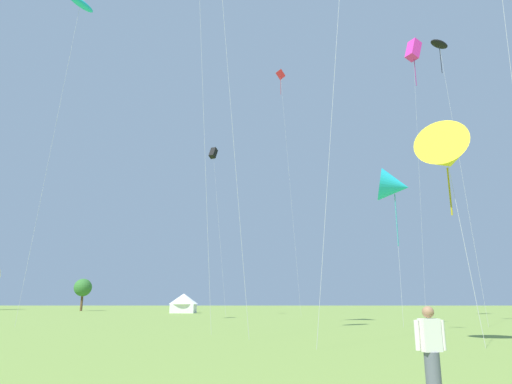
# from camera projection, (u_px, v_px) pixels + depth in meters

# --- Properties ---
(kite_magenta_box) EXTENTS (3.20, 3.51, 33.52)m
(kite_magenta_box) POSITION_uv_depth(u_px,v_px,m) (413.00, 50.00, 57.06)
(kite_magenta_box) COLOR #E02DA3
(kite_magenta_box) RESTS_ON ground
(kite_red_diamond) EXTENTS (2.87, 1.96, 35.04)m
(kite_red_diamond) POSITION_uv_depth(u_px,v_px,m) (281.00, 85.00, 66.96)
(kite_red_diamond) COLOR red
(kite_red_diamond) RESTS_ON ground
(kite_cyan_delta) EXTENTS (3.34, 3.98, 12.76)m
(kite_cyan_delta) POSITION_uv_depth(u_px,v_px,m) (394.00, 186.00, 38.34)
(kite_cyan_delta) COLOR #1EB7CC
(kite_cyan_delta) RESTS_ON ground
(kite_black_parafoil) EXTENTS (2.20, 2.31, 24.16)m
(kite_black_parafoil) POSITION_uv_depth(u_px,v_px,m) (439.00, 45.00, 40.35)
(kite_black_parafoil) COLOR black
(kite_black_parafoil) RESTS_ON ground
(kite_black_box) EXTENTS (2.79, 2.46, 22.35)m
(kite_black_box) POSITION_uv_depth(u_px,v_px,m) (213.00, 154.00, 62.81)
(kite_black_box) COLOR black
(kite_black_box) RESTS_ON ground
(kite_cyan_parafoil) EXTENTS (2.92, 3.15, 28.65)m
(kite_cyan_parafoil) POSITION_uv_depth(u_px,v_px,m) (80.00, 4.00, 41.69)
(kite_cyan_parafoil) COLOR #1EB7CC
(kite_cyan_parafoil) RESTS_ON ground
(kite_yellow_delta) EXTENTS (3.54, 3.64, 10.04)m
(kite_yellow_delta) POSITION_uv_depth(u_px,v_px,m) (446.00, 155.00, 21.65)
(kite_yellow_delta) COLOR yellow
(kite_yellow_delta) RESTS_ON ground
(person_spectator) EXTENTS (0.57, 0.30, 1.73)m
(person_spectator) POSITION_uv_depth(u_px,v_px,m) (432.00, 355.00, 8.57)
(person_spectator) COLOR #565B66
(person_spectator) RESTS_ON ground
(festival_tent_center) EXTENTS (4.61, 4.61, 3.00)m
(festival_tent_center) POSITION_uv_depth(u_px,v_px,m) (184.00, 302.00, 72.60)
(festival_tent_center) COLOR white
(festival_tent_center) RESTS_ON ground
(tree_distant_left) EXTENTS (3.36, 3.36, 6.08)m
(tree_distant_left) POSITION_uv_depth(u_px,v_px,m) (83.00, 288.00, 88.97)
(tree_distant_left) COLOR brown
(tree_distant_left) RESTS_ON ground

